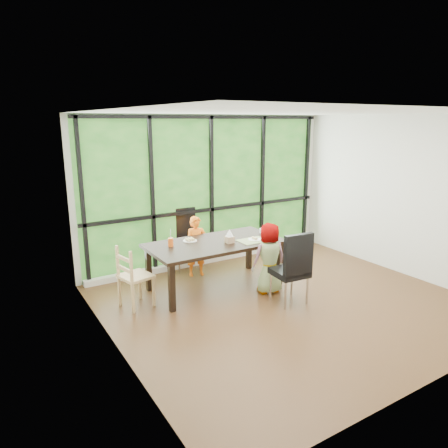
{
  "coord_description": "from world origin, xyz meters",
  "views": [
    {
      "loc": [
        -3.71,
        -4.29,
        2.59
      ],
      "look_at": [
        -0.5,
        0.95,
        1.05
      ],
      "focal_mm": 33.13,
      "sensor_mm": 36.0,
      "label": 1
    }
  ],
  "objects_px": {
    "child_toddler": "(196,246)",
    "chair_interior_leather": "(290,267)",
    "chair_window_leather": "(186,240)",
    "green_cup": "(272,236)",
    "orange_cup": "(171,242)",
    "plate_near": "(255,240)",
    "white_mug": "(262,231)",
    "tissue_box": "(229,239)",
    "chair_end_beech": "(136,276)",
    "child_older": "(270,258)",
    "dining_table": "(215,265)",
    "plate_far": "(190,241)"
  },
  "relations": [
    {
      "from": "plate_near",
      "to": "green_cup",
      "type": "bearing_deg",
      "value": -20.75
    },
    {
      "from": "child_toddler",
      "to": "chair_interior_leather",
      "type": "bearing_deg",
      "value": -57.13
    },
    {
      "from": "plate_near",
      "to": "tissue_box",
      "type": "distance_m",
      "value": 0.43
    },
    {
      "from": "chair_interior_leather",
      "to": "plate_near",
      "type": "relative_size",
      "value": 5.19
    },
    {
      "from": "chair_end_beech",
      "to": "child_toddler",
      "type": "relative_size",
      "value": 0.87
    },
    {
      "from": "plate_near",
      "to": "orange_cup",
      "type": "bearing_deg",
      "value": 163.17
    },
    {
      "from": "plate_far",
      "to": "green_cup",
      "type": "height_order",
      "value": "green_cup"
    },
    {
      "from": "child_older",
      "to": "tissue_box",
      "type": "relative_size",
      "value": 9.12
    },
    {
      "from": "plate_far",
      "to": "orange_cup",
      "type": "xyz_separation_m",
      "value": [
        -0.37,
        -0.09,
        0.06
      ]
    },
    {
      "from": "child_toddler",
      "to": "plate_far",
      "type": "relative_size",
      "value": 4.71
    },
    {
      "from": "plate_far",
      "to": "white_mug",
      "type": "distance_m",
      "value": 1.27
    },
    {
      "from": "plate_near",
      "to": "chair_interior_leather",
      "type": "bearing_deg",
      "value": -87.49
    },
    {
      "from": "dining_table",
      "to": "child_toddler",
      "type": "xyz_separation_m",
      "value": [
        0.0,
        0.64,
        0.14
      ]
    },
    {
      "from": "white_mug",
      "to": "tissue_box",
      "type": "height_order",
      "value": "tissue_box"
    },
    {
      "from": "child_older",
      "to": "green_cup",
      "type": "relative_size",
      "value": 10.47
    },
    {
      "from": "orange_cup",
      "to": "green_cup",
      "type": "bearing_deg",
      "value": -17.52
    },
    {
      "from": "dining_table",
      "to": "plate_near",
      "type": "bearing_deg",
      "value": -20.35
    },
    {
      "from": "tissue_box",
      "to": "plate_near",
      "type": "bearing_deg",
      "value": -10.75
    },
    {
      "from": "dining_table",
      "to": "chair_end_beech",
      "type": "height_order",
      "value": "chair_end_beech"
    },
    {
      "from": "child_toddler",
      "to": "child_older",
      "type": "xyz_separation_m",
      "value": [
        0.62,
        -1.23,
        0.03
      ]
    },
    {
      "from": "chair_interior_leather",
      "to": "green_cup",
      "type": "bearing_deg",
      "value": -102.65
    },
    {
      "from": "child_toddler",
      "to": "white_mug",
      "type": "height_order",
      "value": "child_toddler"
    },
    {
      "from": "orange_cup",
      "to": "child_older",
      "type": "bearing_deg",
      "value": -30.32
    },
    {
      "from": "chair_window_leather",
      "to": "tissue_box",
      "type": "distance_m",
      "value": 1.19
    },
    {
      "from": "dining_table",
      "to": "child_older",
      "type": "distance_m",
      "value": 0.88
    },
    {
      "from": "chair_window_leather",
      "to": "child_older",
      "type": "bearing_deg",
      "value": -58.81
    },
    {
      "from": "child_older",
      "to": "white_mug",
      "type": "bearing_deg",
      "value": -106.29
    },
    {
      "from": "chair_interior_leather",
      "to": "orange_cup",
      "type": "relative_size",
      "value": 8.44
    },
    {
      "from": "chair_window_leather",
      "to": "plate_far",
      "type": "distance_m",
      "value": 0.84
    },
    {
      "from": "plate_far",
      "to": "tissue_box",
      "type": "height_order",
      "value": "tissue_box"
    },
    {
      "from": "dining_table",
      "to": "white_mug",
      "type": "xyz_separation_m",
      "value": [
        0.95,
        0.06,
        0.41
      ]
    },
    {
      "from": "chair_interior_leather",
      "to": "chair_end_beech",
      "type": "height_order",
      "value": "chair_interior_leather"
    },
    {
      "from": "dining_table",
      "to": "green_cup",
      "type": "height_order",
      "value": "green_cup"
    },
    {
      "from": "child_older",
      "to": "orange_cup",
      "type": "bearing_deg",
      "value": -20.3
    },
    {
      "from": "plate_far",
      "to": "white_mug",
      "type": "bearing_deg",
      "value": -8.69
    },
    {
      "from": "plate_far",
      "to": "dining_table",
      "type": "bearing_deg",
      "value": -39.37
    },
    {
      "from": "green_cup",
      "to": "orange_cup",
      "type": "bearing_deg",
      "value": 162.48
    },
    {
      "from": "plate_far",
      "to": "green_cup",
      "type": "relative_size",
      "value": 2.09
    },
    {
      "from": "child_toddler",
      "to": "plate_far",
      "type": "xyz_separation_m",
      "value": [
        -0.31,
        -0.38,
        0.24
      ]
    },
    {
      "from": "child_toddler",
      "to": "plate_near",
      "type": "relative_size",
      "value": 4.97
    },
    {
      "from": "green_cup",
      "to": "tissue_box",
      "type": "bearing_deg",
      "value": 165.26
    },
    {
      "from": "chair_window_leather",
      "to": "white_mug",
      "type": "xyz_separation_m",
      "value": [
        0.95,
        -0.94,
        0.25
      ]
    },
    {
      "from": "plate_far",
      "to": "tissue_box",
      "type": "distance_m",
      "value": 0.63
    },
    {
      "from": "chair_end_beech",
      "to": "orange_cup",
      "type": "bearing_deg",
      "value": -87.65
    },
    {
      "from": "tissue_box",
      "to": "plate_far",
      "type": "bearing_deg",
      "value": 140.75
    },
    {
      "from": "chair_window_leather",
      "to": "green_cup",
      "type": "distance_m",
      "value": 1.61
    },
    {
      "from": "chair_window_leather",
      "to": "plate_near",
      "type": "xyz_separation_m",
      "value": [
        0.61,
        -1.22,
        0.22
      ]
    },
    {
      "from": "white_mug",
      "to": "plate_near",
      "type": "bearing_deg",
      "value": -140.84
    },
    {
      "from": "child_toddler",
      "to": "chair_window_leather",
      "type": "bearing_deg",
      "value": 103.68
    },
    {
      "from": "green_cup",
      "to": "plate_near",
      "type": "bearing_deg",
      "value": 159.25
    }
  ]
}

